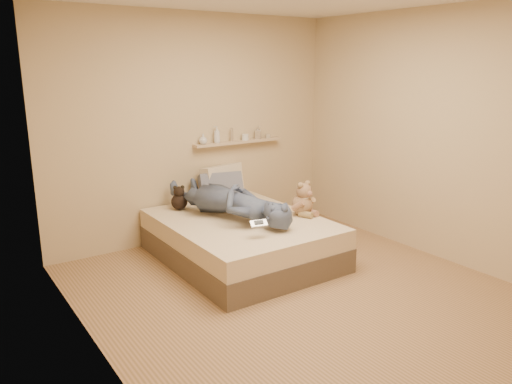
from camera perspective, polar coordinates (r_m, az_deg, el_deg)
room at (r=4.30m, az=4.90°, el=4.68°), size 3.80×3.80×3.80m
bed at (r=5.31m, az=-1.71°, el=-5.41°), size 1.50×1.90×0.45m
game_console at (r=4.63m, az=0.31°, el=-3.59°), size 0.17×0.10×0.06m
teddy_bear at (r=5.35m, az=5.43°, el=-1.05°), size 0.30×0.30×0.38m
dark_plush at (r=5.59m, az=-8.77°, el=-0.82°), size 0.18×0.18×0.28m
pillow_cream at (r=6.01m, az=-3.85°, el=1.15°), size 0.59×0.34×0.42m
pillow_grey at (r=5.85m, az=-3.99°, el=0.48°), size 0.55×0.38×0.37m
person at (r=5.24m, az=-3.00°, el=-0.95°), size 0.91×1.66×0.38m
wall_shelf at (r=6.13m, az=-2.03°, el=5.73°), size 1.20×0.12×0.03m
shelf_bottles at (r=6.05m, az=-3.01°, el=6.45°), size 1.03×0.13×0.20m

